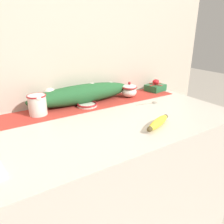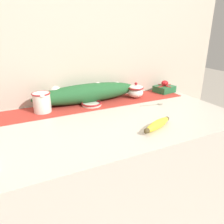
# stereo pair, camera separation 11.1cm
# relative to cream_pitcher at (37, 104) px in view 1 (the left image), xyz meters

# --- Properties ---
(countertop) EXTENTS (1.39, 0.74, 0.90)m
(countertop) POSITION_rel_cream_pitcher_xyz_m (0.29, -0.25, -0.51)
(countertop) COLOR beige
(countertop) RESTS_ON ground_plane
(back_wall) EXTENTS (2.19, 0.04, 2.40)m
(back_wall) POSITION_rel_cream_pitcher_xyz_m (0.29, 0.14, 0.24)
(back_wall) COLOR beige
(back_wall) RESTS_ON ground_plane
(table_runner) EXTENTS (1.28, 0.22, 0.00)m
(table_runner) POSITION_rel_cream_pitcher_xyz_m (0.29, -0.00, -0.06)
(table_runner) COLOR #B23328
(table_runner) RESTS_ON countertop
(cream_pitcher) EXTENTS (0.10, 0.12, 0.12)m
(cream_pitcher) POSITION_rel_cream_pitcher_xyz_m (0.00, 0.00, 0.00)
(cream_pitcher) COLOR white
(cream_pitcher) RESTS_ON countertop
(sugar_bowl) EXTENTS (0.11, 0.11, 0.11)m
(sugar_bowl) POSITION_rel_cream_pitcher_xyz_m (0.62, -0.00, -0.01)
(sugar_bowl) COLOR white
(sugar_bowl) RESTS_ON countertop
(small_dish) EXTENTS (0.12, 0.12, 0.02)m
(small_dish) POSITION_rel_cream_pitcher_xyz_m (0.29, -0.02, -0.05)
(small_dish) COLOR white
(small_dish) RESTS_ON countertop
(banana) EXTENTS (0.21, 0.11, 0.04)m
(banana) POSITION_rel_cream_pitcher_xyz_m (0.45, -0.46, -0.04)
(banana) COLOR yellow
(banana) RESTS_ON countertop
(spoon) EXTENTS (0.15, 0.05, 0.01)m
(spoon) POSITION_rel_cream_pitcher_xyz_m (0.67, -0.19, -0.06)
(spoon) COLOR #A89E89
(spoon) RESTS_ON countertop
(gift_box) EXTENTS (0.15, 0.14, 0.09)m
(gift_box) POSITION_rel_cream_pitcher_xyz_m (0.88, 0.02, -0.03)
(gift_box) COLOR #236638
(gift_box) RESTS_ON countertop
(poinsettia_garland) EXTENTS (0.68, 0.13, 0.12)m
(poinsettia_garland) POSITION_rel_cream_pitcher_xyz_m (0.28, 0.05, 0.00)
(poinsettia_garland) COLOR #235B2D
(poinsettia_garland) RESTS_ON countertop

